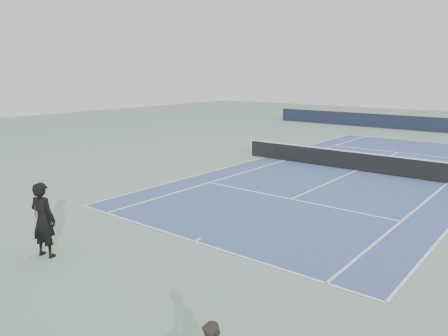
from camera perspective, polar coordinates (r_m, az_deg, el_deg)
The scene contains 6 objects.
ground at distance 22.59m, azimuth 16.92°, elevation -0.34°, with size 80.00×80.00×0.00m, color gray.
court_surface at distance 22.58m, azimuth 16.92°, elevation -0.33°, with size 10.97×23.77×0.01m, color #3A548A.
tennis_net at distance 22.48m, azimuth 17.00°, elevation 0.91°, with size 12.90×0.10×1.07m.
windscreen_far at distance 39.50m, azimuth 26.82°, elevation 4.99°, with size 30.00×0.25×1.20m, color black.
tennis_player at distance 12.37m, azimuth -22.53°, elevation -6.25°, with size 0.89×0.73×2.02m.
tennis_ball at distance 12.77m, azimuth -24.42°, elevation -10.51°, with size 0.07×0.07×0.07m, color #CAE52E.
Camera 1 is at (8.05, -20.56, 4.75)m, focal length 35.00 mm.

